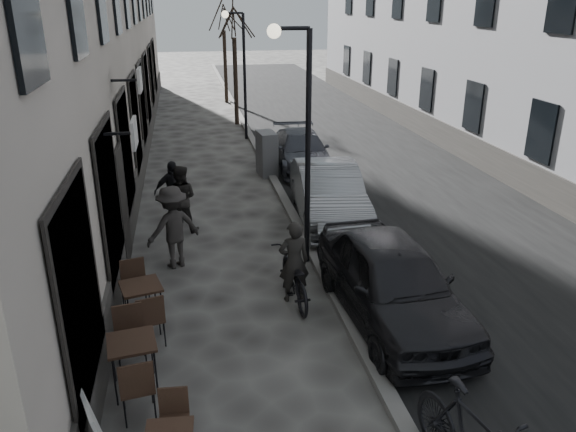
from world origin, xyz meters
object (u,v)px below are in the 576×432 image
object	(u,v)px
pedestrian_near	(181,199)
car_mid	(328,193)
streetlamp_near	(300,123)
car_near	(392,281)
pedestrian_far	(173,192)
car_far	(302,151)
tree_far	(223,15)
bicycle	(294,277)
bistro_set_b	(133,360)
pedestrian_mid	(173,227)
streetlamp_far	(240,62)
utility_cabinet	(267,154)
tree_near	(234,19)
bistro_set_c	(142,301)

from	to	relation	value
pedestrian_near	car_mid	bearing A→B (deg)	-165.96
streetlamp_near	car_near	bearing A→B (deg)	-66.14
pedestrian_far	car_far	xyz separation A→B (m)	(4.33, 4.31, -0.20)
tree_far	bicycle	world-z (taller)	tree_far
tree_far	bistro_set_b	bearing A→B (deg)	-97.75
streetlamp_near	pedestrian_mid	size ratio (longest dim) A/B	2.76
tree_far	streetlamp_far	bearing A→B (deg)	-90.46
utility_cabinet	bicycle	distance (m)	8.41
tree_near	pedestrian_near	xyz separation A→B (m)	(-2.64, -12.69, -3.80)
car_near	tree_far	bearing A→B (deg)	89.87
tree_far	utility_cabinet	xyz separation A→B (m)	(0.20, -14.28, -3.94)
car_near	pedestrian_near	bearing A→B (deg)	124.21
streetlamp_near	utility_cabinet	size ratio (longest dim) A/B	3.50
streetlamp_near	tree_far	distance (m)	21.05
pedestrian_far	car_far	distance (m)	6.11
car_far	utility_cabinet	bearing A→B (deg)	-153.65
bistro_set_c	pedestrian_far	bearing A→B (deg)	69.75
utility_cabinet	pedestrian_far	distance (m)	4.81
utility_cabinet	car_near	size ratio (longest dim) A/B	0.32
streetlamp_far	utility_cabinet	size ratio (longest dim) A/B	3.50
bistro_set_c	bicycle	distance (m)	2.87
pedestrian_near	car_near	distance (m)	6.21
pedestrian_mid	car_mid	size ratio (longest dim) A/B	0.41
tree_far	bistro_set_c	size ratio (longest dim) A/B	3.31
bistro_set_c	car_mid	bearing A→B (deg)	30.24
pedestrian_near	tree_near	bearing A→B (deg)	-88.69
streetlamp_near	bistro_set_c	world-z (taller)	streetlamp_near
car_near	bistro_set_c	bearing A→B (deg)	170.22
tree_near	bicycle	size ratio (longest dim) A/B	2.97
tree_near	bistro_set_b	distance (m)	19.63
bicycle	pedestrian_mid	xyz separation A→B (m)	(-2.28, 1.95, 0.42)
bistro_set_c	pedestrian_near	distance (m)	4.49
bistro_set_b	pedestrian_near	distance (m)	6.25
tree_near	car_near	world-z (taller)	tree_near
utility_cabinet	car_far	bearing A→B (deg)	17.73
pedestrian_near	car_near	xyz separation A→B (m)	(3.74, -4.96, -0.09)
pedestrian_far	car_near	size ratio (longest dim) A/B	0.37
pedestrian_near	pedestrian_far	bearing A→B (deg)	-61.17
streetlamp_near	bicycle	bearing A→B (deg)	-105.05
bicycle	pedestrian_mid	bearing A→B (deg)	-43.11
streetlamp_far	bicycle	size ratio (longest dim) A/B	2.65
pedestrian_mid	pedestrian_far	xyz separation A→B (m)	(-0.03, 2.70, -0.09)
bicycle	car_near	world-z (taller)	car_near
utility_cabinet	car_mid	xyz separation A→B (m)	(0.99, -4.34, 0.02)
car_far	tree_near	bearing A→B (deg)	103.45
pedestrian_mid	pedestrian_far	distance (m)	2.70
bicycle	car_near	distance (m)	1.92
pedestrian_mid	car_far	world-z (taller)	pedestrian_mid
tree_near	bistro_set_c	bearing A→B (deg)	-101.11
streetlamp_near	car_near	size ratio (longest dim) A/B	1.12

